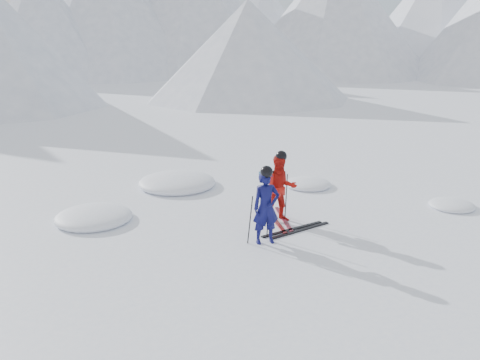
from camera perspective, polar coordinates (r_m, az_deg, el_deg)
ground at (r=12.52m, az=8.25°, el=-4.07°), size 160.00×160.00×0.00m
mountain_range at (r=46.09m, az=-17.69°, el=18.39°), size 106.15×62.94×15.53m
skier_blue at (r=10.63m, az=2.94°, el=-3.09°), size 0.66×0.54×1.58m
skier_red at (r=11.89m, az=4.58°, el=-0.97°), size 0.96×0.87×1.60m
pole_blue_left at (r=10.66m, az=1.14°, el=-4.51°), size 0.11×0.08×1.05m
pole_blue_right at (r=11.05m, az=3.18°, el=-3.79°), size 0.11×0.07×1.05m
pole_red_left at (r=11.99m, az=2.68°, el=-2.14°), size 0.11×0.09×1.06m
pole_red_right at (r=12.27m, az=5.21°, el=-1.76°), size 0.11×0.08×1.06m
ski_worn_left at (r=12.08m, az=4.05°, el=-4.63°), size 0.73×1.61×0.03m
ski_worn_right at (r=12.22m, az=4.94°, el=-4.40°), size 0.83×1.56×0.03m
ski_loose_a at (r=11.62m, az=5.90°, el=-5.52°), size 1.70×0.11×0.03m
ski_loose_b at (r=11.58m, az=6.76°, el=-5.63°), size 1.70×0.13×0.03m
snow_lumps at (r=14.00m, az=-5.54°, el=-1.79°), size 9.41×7.33×0.49m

